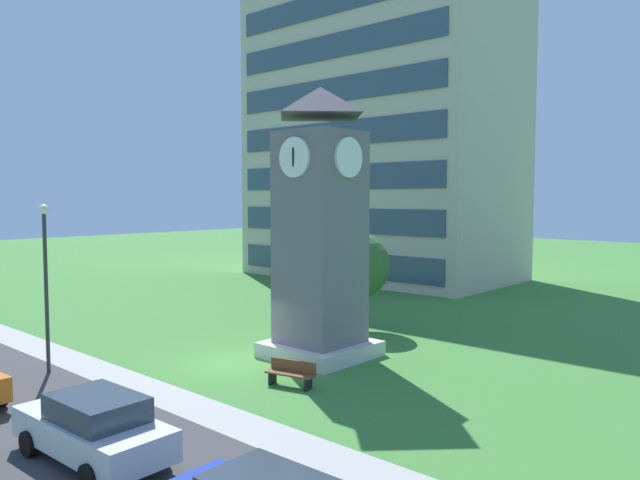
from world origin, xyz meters
The scene contains 9 objects.
ground_plane centered at (0.00, 0.00, 0.00)m, with size 160.00×160.00×0.00m, color #3D7A33.
street_asphalt centered at (0.00, -8.31, 0.00)m, with size 120.00×7.20×0.01m, color #38383A.
kerb_strip centered at (0.00, -3.91, 0.00)m, with size 120.00×1.60×0.01m, color #9E9E99.
office_building centered at (-11.48, 25.37, 12.80)m, with size 20.80×11.97×25.60m.
clock_tower centered at (1.82, 3.18, 4.88)m, with size 3.82×3.82×10.89m.
park_bench centered at (3.73, -0.44, 0.46)m, with size 1.86×0.89×0.88m.
street_lamp centered at (-4.11, -5.30, 3.84)m, with size 0.36×0.36×6.24m.
tree_by_building centered at (-0.19, 8.17, 3.17)m, with size 3.22×3.22×4.79m.
parked_car_silver centered at (4.31, -7.91, 0.86)m, with size 4.77×2.17×1.69m.
Camera 1 is at (18.19, -15.01, 6.50)m, focal length 34.10 mm.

